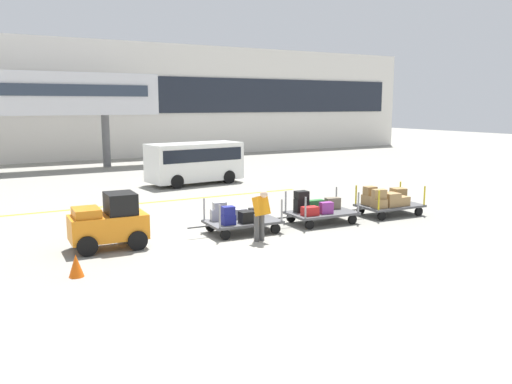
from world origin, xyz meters
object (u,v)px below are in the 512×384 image
at_px(baggage_cart_tail, 387,200).
at_px(baggage_handler, 261,213).
at_px(baggage_cart_lead, 239,218).
at_px(baggage_cart_middle, 318,209).
at_px(safety_cone_near, 76,266).
at_px(shuttle_van, 195,160).
at_px(baggage_tug, 109,223).

relative_size(baggage_cart_tail, baggage_handler, 1.94).
relative_size(baggage_cart_lead, baggage_cart_tail, 1.00).
relative_size(baggage_cart_middle, safety_cone_near, 5.52).
bearing_deg(shuttle_van, safety_cone_near, -124.14).
bearing_deg(baggage_cart_lead, shuttle_van, 74.04).
relative_size(baggage_cart_lead, safety_cone_near, 5.52).
bearing_deg(baggage_cart_tail, baggage_handler, -171.07).
bearing_deg(safety_cone_near, baggage_tug, 57.38).
distance_m(baggage_cart_middle, safety_cone_near, 8.60).
distance_m(baggage_tug, baggage_cart_tail, 10.07).
bearing_deg(baggage_tug, baggage_cart_middle, -2.57).
relative_size(baggage_cart_middle, shuttle_van, 0.61).
bearing_deg(baggage_tug, baggage_handler, -19.34).
bearing_deg(baggage_tug, baggage_cart_tail, -2.89).
bearing_deg(baggage_tug, shuttle_van, 55.55).
bearing_deg(baggage_cart_lead, safety_cone_near, -160.50).
xyz_separation_m(baggage_cart_middle, shuttle_van, (-0.02, 10.57, 0.74)).
bearing_deg(baggage_handler, baggage_cart_tail, 8.93).
height_order(baggage_cart_middle, baggage_cart_tail, baggage_cart_middle).
bearing_deg(baggage_cart_lead, baggage_cart_middle, -2.07).
bearing_deg(baggage_cart_middle, baggage_tug, 177.43).
distance_m(baggage_cart_tail, shuttle_van, 11.20).
height_order(shuttle_van, safety_cone_near, shuttle_van).
xyz_separation_m(baggage_cart_lead, baggage_handler, (0.07, -1.24, 0.39)).
distance_m(baggage_cart_lead, shuttle_van, 10.90).
height_order(baggage_tug, baggage_cart_middle, baggage_tug).
height_order(baggage_cart_tail, safety_cone_near, baggage_cart_tail).
bearing_deg(shuttle_van, baggage_cart_lead, -105.96).
height_order(baggage_cart_lead, baggage_cart_tail, same).
xyz_separation_m(baggage_cart_lead, baggage_cart_middle, (3.01, -0.11, 0.02)).
xyz_separation_m(baggage_handler, shuttle_van, (2.92, 11.69, 0.37)).
xyz_separation_m(baggage_tug, safety_cone_near, (-1.36, -2.12, -0.48)).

